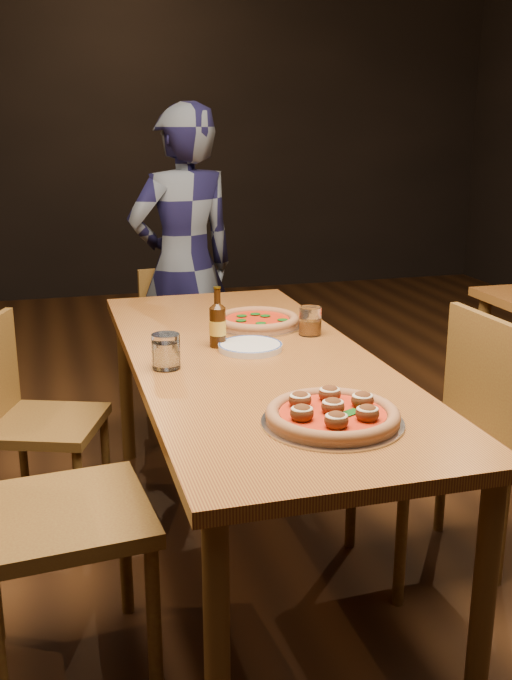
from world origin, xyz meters
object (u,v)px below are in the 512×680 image
object	(u,v)px
beer_bottle	(218,326)
amber_glass	(310,321)
chair_main_nw	(62,512)
plate_stack	(250,347)
table_main	(252,376)
chair_main_sw	(45,422)
pizza_meatball	(333,414)
chair_main_e	(428,442)
diner	(184,268)
water_glass	(166,351)
pizza_margherita	(257,321)
chair_end	(186,347)

from	to	relation	value
beer_bottle	amber_glass	size ratio (longest dim) A/B	2.00
chair_main_nw	plate_stack	size ratio (longest dim) A/B	4.43
table_main	chair_main_sw	world-z (taller)	chair_main_sw
pizza_meatball	plate_stack	xyz separation A→B (m)	(-0.03, 0.70, -0.02)
chair_main_e	beer_bottle	xyz separation A→B (m)	(-0.64, 0.37, 0.36)
table_main	chair_main_sw	bearing A→B (deg)	150.09
chair_main_nw	diner	size ratio (longest dim) A/B	0.61
amber_glass	pizza_meatball	bearing A→B (deg)	-105.65
chair_main_e	water_glass	world-z (taller)	chair_main_e
water_glass	diner	size ratio (longest dim) A/B	0.07
beer_bottle	water_glass	distance (m)	0.29
beer_bottle	diner	bearing A→B (deg)	85.05
pizza_margherita	water_glass	xyz separation A→B (m)	(-0.42, -0.43, 0.03)
chair_main_nw	pizza_meatball	bearing A→B (deg)	-110.38
water_glass	amber_glass	xyz separation A→B (m)	(0.58, 0.26, -0.00)
plate_stack	water_glass	bearing A→B (deg)	-158.04
pizza_meatball	chair_main_nw	bearing A→B (deg)	164.69
pizza_meatball	water_glass	distance (m)	0.67
beer_bottle	chair_main_nw	bearing A→B (deg)	-134.39
table_main	amber_glass	distance (m)	0.37
chair_main_e	amber_glass	xyz separation A→B (m)	(-0.27, 0.43, 0.34)
chair_main_sw	plate_stack	world-z (taller)	chair_main_sw
water_glass	plate_stack	bearing A→B (deg)	21.96
table_main	beer_bottle	bearing A→B (deg)	121.51
pizza_meatball	beer_bottle	bearing A→B (deg)	99.65
pizza_margherita	plate_stack	distance (m)	0.32
chair_main_e	amber_glass	bearing A→B (deg)	-149.83
chair_end	plate_stack	distance (m)	1.27
chair_main_e	beer_bottle	bearing A→B (deg)	-122.47
beer_bottle	amber_glass	distance (m)	0.37
chair_main_nw	pizza_margherita	xyz separation A→B (m)	(0.78, 0.81, 0.28)
pizza_margherita	chair_main_nw	bearing A→B (deg)	-133.81
table_main	pizza_meatball	bearing A→B (deg)	-85.90
table_main	chair_end	distance (m)	1.32
amber_glass	chair_main_e	bearing A→B (deg)	-57.62
pizza_margherita	diner	bearing A→B (deg)	95.73
pizza_margherita	amber_glass	xyz separation A→B (m)	(0.16, -0.17, 0.03)
beer_bottle	diner	world-z (taller)	diner
chair_main_sw	chair_main_e	xyz separation A→B (m)	(1.25, -0.63, 0.04)
chair_end	amber_glass	size ratio (longest dim) A/B	7.91
diner	plate_stack	bearing A→B (deg)	73.70
table_main	pizza_meatball	distance (m)	0.64
chair_main_sw	chair_end	size ratio (longest dim) A/B	1.04
chair_main_e	diner	distance (m)	1.73
plate_stack	pizza_margherita	bearing A→B (deg)	69.90
pizza_margherita	pizza_meatball	bearing A→B (deg)	-94.40
plate_stack	beer_bottle	bearing A→B (deg)	144.98
chair_main_e	diner	bearing A→B (deg)	-163.94
chair_main_sw	chair_main_e	world-z (taller)	chair_main_e
chair_main_e	water_glass	size ratio (longest dim) A/B	8.22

